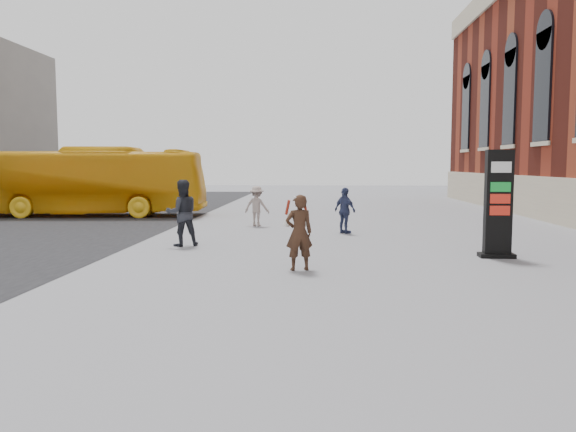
{
  "coord_description": "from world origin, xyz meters",
  "views": [
    {
      "loc": [
        0.24,
        -11.91,
        2.3
      ],
      "look_at": [
        -0.45,
        1.13,
        1.09
      ],
      "focal_mm": 35.0,
      "sensor_mm": 36.0,
      "label": 1
    }
  ],
  "objects_px": {
    "pedestrian_a": "(182,213)",
    "pedestrian_b": "(257,206)",
    "bus": "(80,182)",
    "woman": "(299,232)",
    "pedestrian_c": "(345,211)",
    "info_pylon": "(498,204)"
  },
  "relations": [
    {
      "from": "bus",
      "to": "pedestrian_a",
      "type": "height_order",
      "value": "bus"
    },
    {
      "from": "pedestrian_c",
      "to": "pedestrian_a",
      "type": "bearing_deg",
      "value": 80.98
    },
    {
      "from": "woman",
      "to": "bus",
      "type": "relative_size",
      "value": 0.15
    },
    {
      "from": "woman",
      "to": "pedestrian_a",
      "type": "height_order",
      "value": "pedestrian_a"
    },
    {
      "from": "woman",
      "to": "bus",
      "type": "bearing_deg",
      "value": -66.49
    },
    {
      "from": "info_pylon",
      "to": "pedestrian_a",
      "type": "bearing_deg",
      "value": 170.53
    },
    {
      "from": "woman",
      "to": "pedestrian_c",
      "type": "relative_size",
      "value": 1.08
    },
    {
      "from": "bus",
      "to": "pedestrian_c",
      "type": "xyz_separation_m",
      "value": [
        11.51,
        -5.84,
        -0.76
      ]
    },
    {
      "from": "pedestrian_a",
      "to": "pedestrian_c",
      "type": "xyz_separation_m",
      "value": [
        4.73,
        3.12,
        -0.17
      ]
    },
    {
      "from": "pedestrian_a",
      "to": "pedestrian_b",
      "type": "relative_size",
      "value": 1.25
    },
    {
      "from": "pedestrian_c",
      "to": "info_pylon",
      "type": "bearing_deg",
      "value": 174.55
    },
    {
      "from": "info_pylon",
      "to": "pedestrian_b",
      "type": "relative_size",
      "value": 1.78
    },
    {
      "from": "woman",
      "to": "pedestrian_c",
      "type": "distance_m",
      "value": 6.74
    },
    {
      "from": "pedestrian_a",
      "to": "woman",
      "type": "bearing_deg",
      "value": 111.62
    },
    {
      "from": "pedestrian_b",
      "to": "info_pylon",
      "type": "bearing_deg",
      "value": 150.74
    },
    {
      "from": "bus",
      "to": "pedestrian_a",
      "type": "bearing_deg",
      "value": -146.55
    },
    {
      "from": "pedestrian_b",
      "to": "woman",
      "type": "bearing_deg",
      "value": 118.11
    },
    {
      "from": "info_pylon",
      "to": "pedestrian_a",
      "type": "height_order",
      "value": "info_pylon"
    },
    {
      "from": "woman",
      "to": "pedestrian_b",
      "type": "height_order",
      "value": "woman"
    },
    {
      "from": "info_pylon",
      "to": "pedestrian_a",
      "type": "relative_size",
      "value": 1.42
    },
    {
      "from": "pedestrian_b",
      "to": "pedestrian_c",
      "type": "relative_size",
      "value": 0.97
    },
    {
      "from": "info_pylon",
      "to": "pedestrian_a",
      "type": "distance_m",
      "value": 8.4
    }
  ]
}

